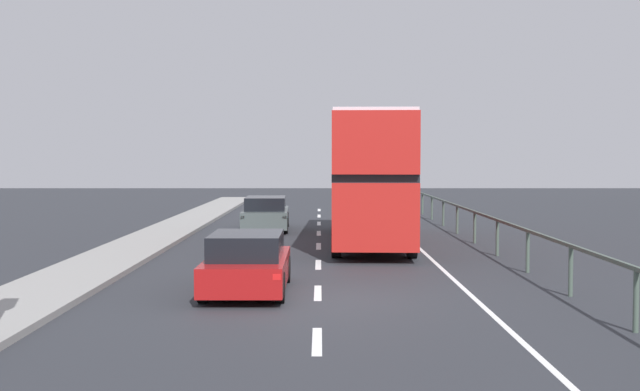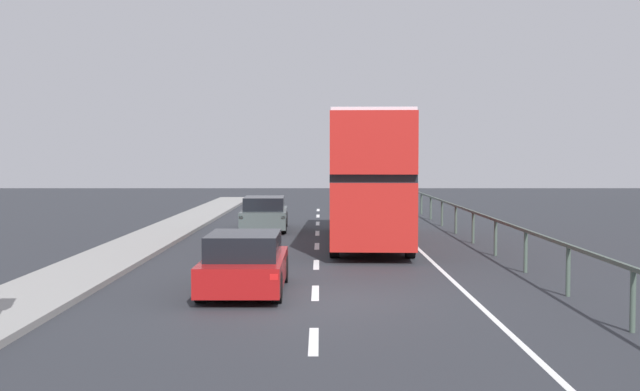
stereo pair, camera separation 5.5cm
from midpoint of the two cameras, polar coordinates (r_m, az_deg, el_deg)
The scene contains 7 objects.
ground_plane at distance 16.84m, azimuth -0.33°, elevation -7.61°, with size 74.27×120.00×0.10m, color #292B31.
near_sidewalk_kerb at distance 17.86m, azimuth -19.92°, elevation -6.79°, with size 2.16×80.00×0.14m, color gray.
lane_paint_markings at distance 25.30m, azimuth 4.57°, elevation -4.01°, with size 3.46×46.00×0.01m.
bridge_side_railing at distance 26.20m, azimuth 11.73°, elevation -1.83°, with size 0.10×42.00×1.13m.
double_decker_bus_red at distance 27.46m, azimuth 3.58°, elevation 1.43°, with size 2.91×11.41×4.38m.
hatchback_car_near at distance 17.57m, azimuth -5.43°, elevation -4.91°, with size 1.79×4.05×1.33m.
sedan_car_ahead at distance 32.45m, azimuth -4.05°, elevation -1.34°, with size 1.96×4.62×1.38m.
Camera 2 is at (0.10, -16.56, 2.98)m, focal length 44.34 mm.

